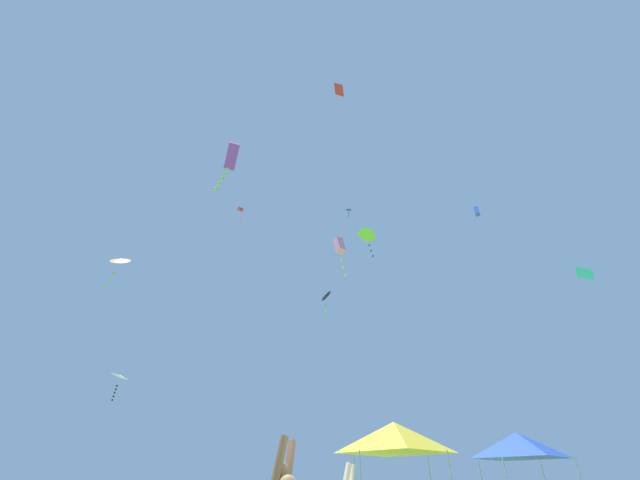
% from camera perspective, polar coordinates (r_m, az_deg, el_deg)
% --- Properties ---
extents(canopy_tent_yellow, '(3.39, 3.39, 3.63)m').
position_cam_1_polar(canopy_tent_yellow, '(16.88, 11.22, -27.18)').
color(canopy_tent_yellow, '#9E9EA3').
rests_on(canopy_tent_yellow, ground).
extents(canopy_tent_blue, '(3.39, 3.39, 3.63)m').
position_cam_1_polar(canopy_tent_blue, '(22.20, 27.83, -25.71)').
color(canopy_tent_blue, '#9E9EA3').
rests_on(canopy_tent_blue, ground).
extents(kite_orange_delta, '(1.45, 1.24, 2.69)m').
position_cam_1_polar(kite_orange_delta, '(29.79, -27.98, -2.75)').
color(kite_orange_delta, orange).
extents(kite_pink_box, '(1.01, 1.15, 3.43)m').
position_cam_1_polar(kite_pink_box, '(30.02, 2.97, -0.96)').
color(kite_pink_box, pink).
extents(kite_red_box, '(0.86, 0.98, 2.11)m').
position_cam_1_polar(kite_red_box, '(40.43, -11.94, 4.49)').
color(kite_red_box, red).
extents(kite_blue_diamond, '(0.78, 0.81, 1.28)m').
position_cam_1_polar(kite_blue_diamond, '(42.40, 4.37, 4.52)').
color(kite_blue_diamond, blue).
extents(kite_red_diamond, '(0.81, 0.80, 0.67)m').
position_cam_1_polar(kite_red_diamond, '(25.67, 3.00, 21.68)').
color(kite_red_diamond, red).
extents(kite_cyan_diamond, '(0.98, 0.87, 0.48)m').
position_cam_1_polar(kite_cyan_diamond, '(23.61, 35.11, -4.09)').
color(kite_cyan_diamond, '#2DB7CC').
extents(kite_purple_box, '(1.07, 1.55, 3.23)m').
position_cam_1_polar(kite_purple_box, '(21.34, -13.29, 12.03)').
color(kite_purple_box, purple).
extents(kite_blue_box, '(0.49, 0.56, 0.78)m').
position_cam_1_polar(kite_blue_box, '(28.06, 22.60, 4.01)').
color(kite_blue_box, blue).
extents(kite_black_delta, '(1.05, 1.27, 2.45)m').
position_cam_1_polar(kite_black_delta, '(35.13, 0.88, -8.49)').
color(kite_black_delta, black).
extents(kite_lime_delta, '(1.56, 1.57, 2.20)m').
position_cam_1_polar(kite_lime_delta, '(24.71, 7.17, 0.78)').
color(kite_lime_delta, '#75D138').
extents(kite_white_diamond, '(1.34, 1.14, 2.21)m').
position_cam_1_polar(kite_white_diamond, '(36.55, -28.02, -17.87)').
color(kite_white_diamond, white).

